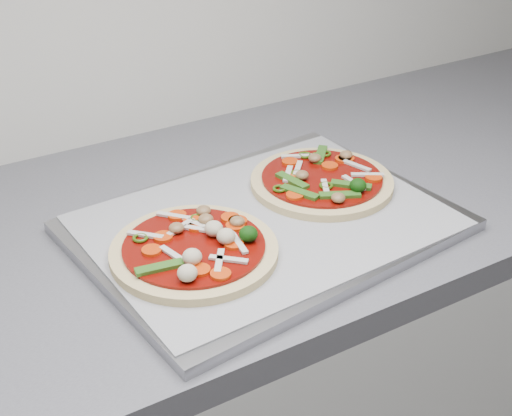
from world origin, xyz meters
TOP-DOWN VIEW (x-y plane):
  - base_cabinet at (0.00, 1.30)m, footprint 3.60×0.60m
  - countertop at (0.00, 1.30)m, footprint 3.60×0.60m
  - baking_tray at (-0.12, 1.22)m, footprint 0.52×0.41m
  - parchment at (-0.12, 1.22)m, footprint 0.48×0.37m
  - pizza_left at (-0.24, 1.19)m, footprint 0.27×0.27m
  - pizza_right at (-0.00, 1.26)m, footprint 0.27×0.27m

SIDE VIEW (x-z plane):
  - base_cabinet at x=0.00m, z-range 0.00..0.86m
  - countertop at x=0.00m, z-range 0.86..0.90m
  - baking_tray at x=-0.12m, z-range 0.90..0.92m
  - parchment at x=-0.12m, z-range 0.92..0.92m
  - pizza_right at x=0.00m, z-range 0.91..0.94m
  - pizza_left at x=-0.24m, z-range 0.91..0.95m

